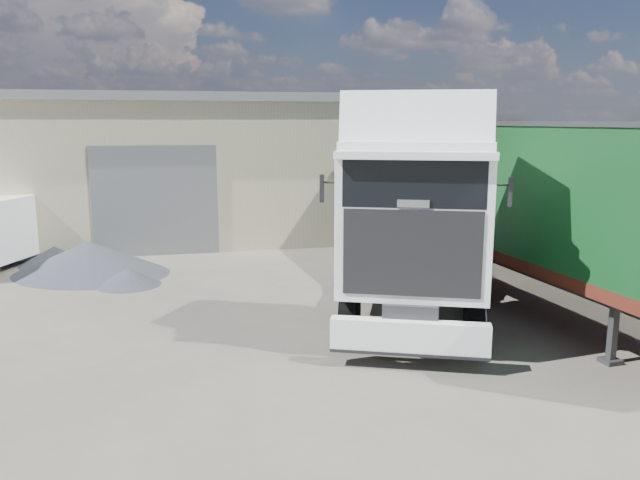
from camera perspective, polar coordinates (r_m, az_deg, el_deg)
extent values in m
plane|color=#2C2924|center=(11.78, -6.16, -11.02)|extent=(120.00, 120.00, 0.00)
cube|color=beige|center=(27.38, -22.86, 6.08)|extent=(30.00, 12.00, 5.00)
cube|color=#5C5F61|center=(27.33, -23.27, 11.61)|extent=(30.60, 12.60, 0.30)
cube|color=#5C5F61|center=(21.04, -14.79, 3.45)|extent=(4.00, 0.08, 3.60)
cube|color=#5C5F61|center=(27.33, -23.30, 12.03)|extent=(30.60, 0.40, 0.15)
cube|color=brown|center=(21.32, 24.03, 1.47)|extent=(0.35, 26.00, 2.50)
cylinder|color=black|center=(12.28, 8.28, -7.26)|extent=(2.95, 2.09, 1.17)
cylinder|color=black|center=(15.99, 8.58, -3.00)|extent=(3.00, 2.11, 1.17)
cylinder|color=black|center=(17.49, 8.66, -1.80)|extent=(3.00, 2.11, 1.17)
cube|color=#2D2D30|center=(14.72, 8.55, -2.58)|extent=(3.63, 7.11, 0.33)
cube|color=white|center=(11.28, 8.17, -8.80)|extent=(2.71, 1.30, 0.61)
cube|color=white|center=(12.21, 8.57, 1.90)|extent=(3.50, 3.38, 2.70)
cube|color=black|center=(11.04, 8.40, -1.22)|extent=(2.27, 0.97, 1.54)
cube|color=black|center=(10.87, 8.57, 5.06)|extent=(2.32, 0.98, 0.83)
cube|color=white|center=(12.29, 8.81, 10.08)|extent=(3.33, 3.00, 1.35)
cube|color=#0D5B3A|center=(12.79, 2.35, 1.04)|extent=(0.32, 0.77, 1.21)
cube|color=#0D5B3A|center=(12.75, 14.78, 0.66)|extent=(0.32, 0.77, 1.21)
cylinder|color=#2D2D30|center=(16.07, 8.66, -0.60)|extent=(1.58, 1.58, 0.13)
cube|color=#2D2D30|center=(12.64, 25.20, -7.63)|extent=(0.35, 0.35, 1.20)
cylinder|color=black|center=(19.99, 10.93, -0.31)|extent=(2.85, 1.36, 1.15)
cube|color=#2D2D30|center=(16.24, 18.20, -1.79)|extent=(1.85, 13.07, 0.38)
cube|color=#531C13|center=(16.17, 18.27, -0.55)|extent=(3.70, 13.21, 0.26)
cube|color=black|center=(15.95, 18.60, 4.89)|extent=(3.70, 13.21, 2.82)
cube|color=#2D2D30|center=(15.88, 18.92, 10.04)|extent=(3.77, 13.28, 0.09)
cylinder|color=black|center=(23.23, -24.90, -0.12)|extent=(2.24, 1.48, 0.73)
cone|color=black|center=(19.26, -20.26, -1.51)|extent=(6.13, 6.13, 0.96)
cone|color=black|center=(17.63, -17.11, -3.22)|extent=(2.30, 2.30, 0.48)
cone|color=black|center=(20.88, -23.11, -1.33)|extent=(2.81, 2.81, 0.58)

